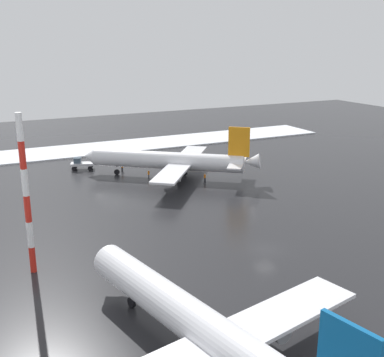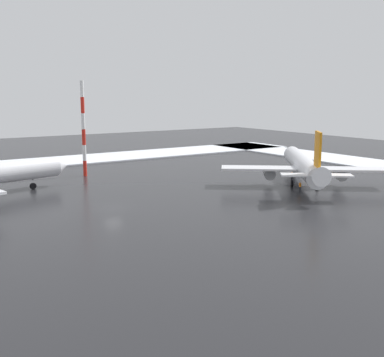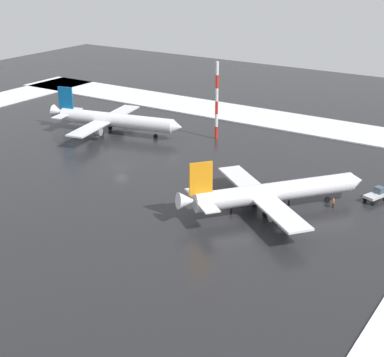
{
  "view_description": "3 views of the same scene",
  "coord_description": "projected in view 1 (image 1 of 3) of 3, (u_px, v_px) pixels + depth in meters",
  "views": [
    {
      "loc": [
        46.45,
        -32.92,
        25.62
      ],
      "look_at": [
        -17.9,
        -1.7,
        5.01
      ],
      "focal_mm": 45.0,
      "sensor_mm": 36.0,
      "label": 1
    },
    {
      "loc": [
        27.69,
        61.37,
        16.0
      ],
      "look_at": [
        -14.91,
        -2.09,
        2.43
      ],
      "focal_mm": 45.0,
      "sensor_mm": 36.0,
      "label": 2
    },
    {
      "loc": [
        -74.73,
        87.41,
        42.52
      ],
      "look_at": [
        -21.67,
        6.09,
        4.17
      ],
      "focal_mm": 55.0,
      "sensor_mm": 36.0,
      "label": 3
    }
  ],
  "objects": [
    {
      "name": "ground_plane",
      "position": [
        265.0,
        250.0,
        61.06
      ],
      "size": [
        240.0,
        240.0,
        0.0
      ],
      "primitive_type": "plane",
      "color": "#232326"
    },
    {
      "name": "snow_bank_left",
      "position": [
        112.0,
        147.0,
        118.95
      ],
      "size": [
        14.0,
        116.0,
        0.29
      ],
      "primitive_type": "cube",
      "color": "white",
      "rests_on": "ground_plane"
    },
    {
      "name": "airplane_distant_tail",
      "position": [
        171.0,
        161.0,
        91.95
      ],
      "size": [
        26.31,
        29.35,
        10.41
      ],
      "rotation": [
        0.0,
        0.0,
        4.05
      ],
      "color": "white",
      "rests_on": "ground_plane"
    },
    {
      "name": "airplane_parked_starboard",
      "position": [
        203.0,
        328.0,
        38.45
      ],
      "size": [
        35.07,
        29.36,
        10.49
      ],
      "rotation": [
        0.0,
        0.0,
        3.35
      ],
      "color": "white",
      "rests_on": "ground_plane"
    },
    {
      "name": "pushback_tug",
      "position": [
        81.0,
        163.0,
        98.66
      ],
      "size": [
        3.61,
        5.07,
        2.5
      ],
      "rotation": [
        0.0,
        0.0,
        4.37
      ],
      "color": "silver",
      "rests_on": "ground_plane"
    },
    {
      "name": "ground_crew_mid_apron",
      "position": [
        205.0,
        177.0,
        89.84
      ],
      "size": [
        0.36,
        0.36,
        1.71
      ],
      "rotation": [
        0.0,
        0.0,
        6.04
      ],
      "color": "black",
      "rests_on": "ground_plane"
    },
    {
      "name": "ground_crew_near_tug",
      "position": [
        122.0,
        167.0,
        97.0
      ],
      "size": [
        0.36,
        0.36,
        1.71
      ],
      "rotation": [
        0.0,
        0.0,
        2.74
      ],
      "color": "black",
      "rests_on": "ground_plane"
    },
    {
      "name": "ground_crew_beside_wing",
      "position": [
        149.0,
        174.0,
        92.18
      ],
      "size": [
        0.36,
        0.36,
        1.71
      ],
      "rotation": [
        0.0,
        0.0,
        1.36
      ],
      "color": "black",
      "rests_on": "ground_plane"
    },
    {
      "name": "antenna_mast",
      "position": [
        26.0,
        196.0,
        52.8
      ],
      "size": [
        0.7,
        0.7,
        18.36
      ],
      "color": "red",
      "rests_on": "ground_plane"
    }
  ]
}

